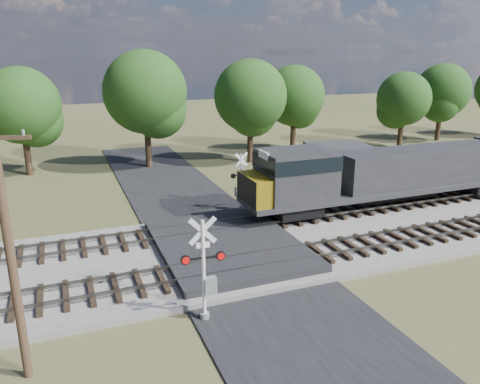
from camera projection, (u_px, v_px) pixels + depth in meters
name	position (u px, v px, depth m)	size (l,w,h in m)	color
ground	(231.00, 256.00, 23.98)	(160.00, 160.00, 0.00)	#424726
ballast_bed	(385.00, 225.00, 27.87)	(140.00, 10.00, 0.30)	gray
road	(231.00, 255.00, 23.97)	(7.00, 60.00, 0.08)	black
crossing_panel	(228.00, 246.00, 24.34)	(7.00, 9.00, 0.62)	#262628
track_near	(304.00, 254.00, 23.16)	(140.00, 2.60, 0.33)	black
track_far	(263.00, 222.00, 27.63)	(140.00, 2.60, 0.33)	black
crossing_signal_near	(206.00, 278.00, 17.76)	(1.72, 0.38, 4.26)	silver
crossing_signal_far	(240.00, 187.00, 30.46)	(1.56, 0.42, 3.90)	silver
utility_pole	(10.00, 250.00, 13.82)	(1.99, 0.62, 8.30)	#39251A
equipment_shed	(339.00, 166.00, 36.18)	(5.54, 5.54, 3.17)	#44291D
treeline	(155.00, 96.00, 41.32)	(82.78, 9.98, 11.41)	black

